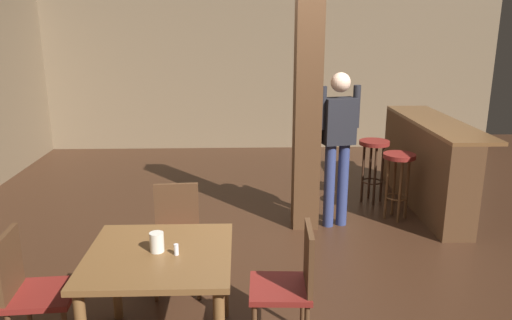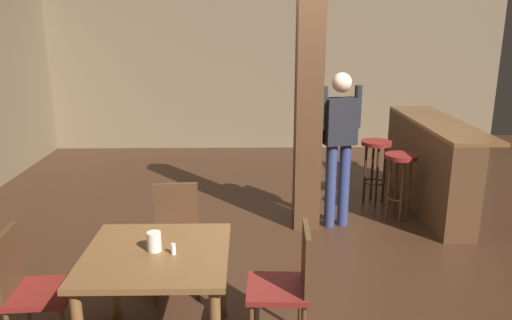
{
  "view_description": "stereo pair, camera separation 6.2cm",
  "coord_description": "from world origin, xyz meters",
  "px_view_note": "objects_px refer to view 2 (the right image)",
  "views": [
    {
      "loc": [
        -0.55,
        -4.44,
        2.23
      ],
      "look_at": [
        -0.41,
        0.01,
        0.99
      ],
      "focal_mm": 35.0,
      "sensor_mm": 36.0,
      "label": 1
    },
    {
      "loc": [
        -0.49,
        -4.44,
        2.23
      ],
      "look_at": [
        -0.41,
        0.01,
        0.99
      ],
      "focal_mm": 35.0,
      "sensor_mm": 36.0,
      "label": 2
    }
  ],
  "objects_px": {
    "dining_table": "(157,268)",
    "bar_stool_near": "(400,171)",
    "chair_north": "(176,231)",
    "chair_west": "(29,286)",
    "salt_shaker": "(173,249)",
    "standing_person": "(339,139)",
    "bar_counter": "(428,164)",
    "napkin_cup": "(154,242)",
    "bar_stool_mid": "(376,156)",
    "chair_east": "(288,281)"
  },
  "relations": [
    {
      "from": "dining_table",
      "to": "bar_stool_near",
      "type": "height_order",
      "value": "bar_stool_near"
    },
    {
      "from": "chair_north",
      "to": "chair_west",
      "type": "distance_m",
      "value": 1.25
    },
    {
      "from": "salt_shaker",
      "to": "standing_person",
      "type": "relative_size",
      "value": 0.04
    },
    {
      "from": "bar_counter",
      "to": "chair_west",
      "type": "bearing_deg",
      "value": -142.88
    },
    {
      "from": "napkin_cup",
      "to": "bar_counter",
      "type": "height_order",
      "value": "bar_counter"
    },
    {
      "from": "standing_person",
      "to": "napkin_cup",
      "type": "bearing_deg",
      "value": -126.87
    },
    {
      "from": "chair_west",
      "to": "standing_person",
      "type": "relative_size",
      "value": 0.52
    },
    {
      "from": "standing_person",
      "to": "bar_counter",
      "type": "height_order",
      "value": "standing_person"
    },
    {
      "from": "standing_person",
      "to": "chair_north",
      "type": "bearing_deg",
      "value": -140.98
    },
    {
      "from": "bar_stool_mid",
      "to": "salt_shaker",
      "type": "bearing_deg",
      "value": -125.26
    },
    {
      "from": "bar_counter",
      "to": "bar_stool_mid",
      "type": "relative_size",
      "value": 2.82
    },
    {
      "from": "chair_north",
      "to": "bar_stool_mid",
      "type": "relative_size",
      "value": 1.11
    },
    {
      "from": "salt_shaker",
      "to": "standing_person",
      "type": "distance_m",
      "value": 2.68
    },
    {
      "from": "bar_counter",
      "to": "bar_stool_mid",
      "type": "bearing_deg",
      "value": 167.4
    },
    {
      "from": "chair_west",
      "to": "napkin_cup",
      "type": "xyz_separation_m",
      "value": [
        0.86,
        0.03,
        0.3
      ]
    },
    {
      "from": "dining_table",
      "to": "bar_stool_near",
      "type": "distance_m",
      "value": 3.33
    },
    {
      "from": "bar_stool_near",
      "to": "chair_east",
      "type": "bearing_deg",
      "value": -122.06
    },
    {
      "from": "chair_north",
      "to": "salt_shaker",
      "type": "distance_m",
      "value": 0.97
    },
    {
      "from": "bar_stool_near",
      "to": "standing_person",
      "type": "bearing_deg",
      "value": -166.97
    },
    {
      "from": "bar_stool_near",
      "to": "bar_stool_mid",
      "type": "distance_m",
      "value": 0.59
    },
    {
      "from": "salt_shaker",
      "to": "standing_person",
      "type": "height_order",
      "value": "standing_person"
    },
    {
      "from": "napkin_cup",
      "to": "bar_stool_near",
      "type": "xyz_separation_m",
      "value": [
        2.37,
        2.34,
        -0.22
      ]
    },
    {
      "from": "chair_east",
      "to": "salt_shaker",
      "type": "bearing_deg",
      "value": -175.93
    },
    {
      "from": "chair_north",
      "to": "chair_west",
      "type": "bearing_deg",
      "value": -134.49
    },
    {
      "from": "salt_shaker",
      "to": "chair_east",
      "type": "bearing_deg",
      "value": 4.07
    },
    {
      "from": "dining_table",
      "to": "chair_west",
      "type": "bearing_deg",
      "value": -179.54
    },
    {
      "from": "dining_table",
      "to": "standing_person",
      "type": "bearing_deg",
      "value": 53.61
    },
    {
      "from": "chair_west",
      "to": "salt_shaker",
      "type": "relative_size",
      "value": 11.79
    },
    {
      "from": "chair_east",
      "to": "napkin_cup",
      "type": "xyz_separation_m",
      "value": [
        -0.9,
        0.0,
        0.3
      ]
    },
    {
      "from": "chair_west",
      "to": "salt_shaker",
      "type": "distance_m",
      "value": 1.03
    },
    {
      "from": "standing_person",
      "to": "bar_stool_near",
      "type": "height_order",
      "value": "standing_person"
    },
    {
      "from": "chair_east",
      "to": "standing_person",
      "type": "bearing_deg",
      "value": 71.62
    },
    {
      "from": "chair_east",
      "to": "bar_stool_mid",
      "type": "distance_m",
      "value": 3.2
    },
    {
      "from": "chair_west",
      "to": "bar_stool_mid",
      "type": "bearing_deg",
      "value": 43.57
    },
    {
      "from": "chair_north",
      "to": "napkin_cup",
      "type": "xyz_separation_m",
      "value": [
        -0.02,
        -0.86,
        0.3
      ]
    },
    {
      "from": "dining_table",
      "to": "chair_west",
      "type": "distance_m",
      "value": 0.88
    },
    {
      "from": "bar_stool_near",
      "to": "dining_table",
      "type": "bearing_deg",
      "value": -134.97
    },
    {
      "from": "chair_west",
      "to": "bar_stool_near",
      "type": "xyz_separation_m",
      "value": [
        3.23,
        2.37,
        0.09
      ]
    },
    {
      "from": "chair_north",
      "to": "bar_stool_near",
      "type": "xyz_separation_m",
      "value": [
        2.35,
        1.48,
        0.09
      ]
    },
    {
      "from": "salt_shaker",
      "to": "bar_counter",
      "type": "bearing_deg",
      "value": 46.25
    },
    {
      "from": "bar_counter",
      "to": "standing_person",
      "type": "bearing_deg",
      "value": -153.46
    },
    {
      "from": "dining_table",
      "to": "bar_stool_near",
      "type": "relative_size",
      "value": 1.23
    },
    {
      "from": "chair_north",
      "to": "chair_east",
      "type": "distance_m",
      "value": 1.24
    },
    {
      "from": "chair_north",
      "to": "napkin_cup",
      "type": "distance_m",
      "value": 0.92
    },
    {
      "from": "chair_west",
      "to": "standing_person",
      "type": "height_order",
      "value": "standing_person"
    },
    {
      "from": "salt_shaker",
      "to": "bar_counter",
      "type": "distance_m",
      "value": 3.93
    },
    {
      "from": "chair_north",
      "to": "chair_west",
      "type": "height_order",
      "value": "same"
    },
    {
      "from": "chair_east",
      "to": "bar_counter",
      "type": "height_order",
      "value": "bar_counter"
    },
    {
      "from": "chair_north",
      "to": "salt_shaker",
      "type": "relative_size",
      "value": 11.79
    },
    {
      "from": "chair_west",
      "to": "napkin_cup",
      "type": "relative_size",
      "value": 6.67
    }
  ]
}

